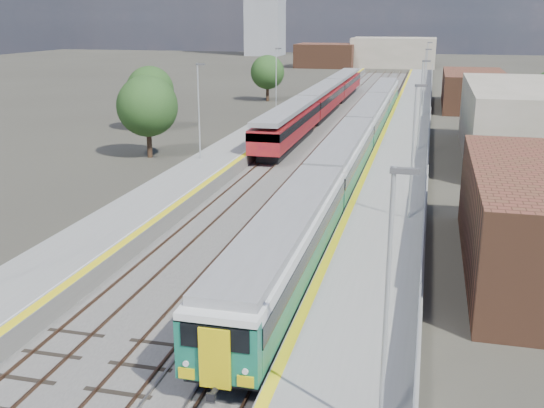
% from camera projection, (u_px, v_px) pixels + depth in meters
% --- Properties ---
extents(ground, '(320.00, 320.00, 0.00)m').
position_uv_depth(ground, '(352.00, 141.00, 63.73)').
color(ground, '#47443A').
rests_on(ground, ground).
extents(ballast_bed, '(10.50, 155.00, 0.06)m').
position_uv_depth(ballast_bed, '(333.00, 135.00, 66.56)').
color(ballast_bed, '#565451').
rests_on(ballast_bed, ground).
extents(tracks, '(8.96, 160.00, 0.17)m').
position_uv_depth(tracks, '(341.00, 132.00, 67.97)').
color(tracks, '#4C3323').
rests_on(tracks, ground).
extents(platform_right, '(4.70, 155.00, 8.52)m').
position_uv_depth(platform_right, '(407.00, 133.00, 64.68)').
color(platform_right, slate).
rests_on(platform_right, ground).
extents(platform_left, '(4.30, 155.00, 8.52)m').
position_uv_depth(platform_left, '(270.00, 128.00, 67.98)').
color(platform_left, slate).
rests_on(platform_left, ground).
extents(buildings, '(72.00, 185.50, 40.00)m').
position_uv_depth(buildings, '(322.00, 22.00, 147.36)').
color(buildings, brown).
rests_on(buildings, ground).
extents(green_train, '(2.75, 76.57, 3.03)m').
position_uv_depth(green_train, '(358.00, 135.00, 54.96)').
color(green_train, black).
rests_on(green_train, ground).
extents(red_train, '(2.88, 58.35, 3.63)m').
position_uv_depth(red_train, '(322.00, 99.00, 78.30)').
color(red_train, black).
rests_on(red_train, ground).
extents(tree_a, '(5.28, 5.28, 7.16)m').
position_uv_depth(tree_a, '(147.00, 106.00, 54.85)').
color(tree_a, '#382619').
rests_on(tree_a, ground).
extents(tree_b, '(5.11, 5.11, 6.93)m').
position_uv_depth(tree_b, '(150.00, 90.00, 68.17)').
color(tree_b, '#382619').
rests_on(tree_b, ground).
extents(tree_c, '(4.90, 4.90, 6.64)m').
position_uv_depth(tree_c, '(267.00, 72.00, 92.23)').
color(tree_c, '#382619').
rests_on(tree_c, ground).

